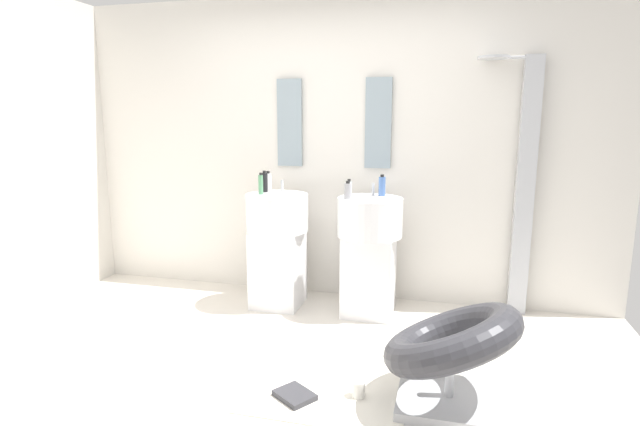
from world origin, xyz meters
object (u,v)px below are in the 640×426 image
(soap_bottle_green, at_px, (261,184))
(lounge_chair, at_px, (451,347))
(coffee_mug, at_px, (358,389))
(soap_bottle_black, at_px, (265,182))
(shower_column, at_px, (523,183))
(magazine_charcoal, at_px, (295,395))
(soap_bottle_grey, at_px, (348,191))
(pedestal_sink_left, at_px, (278,244))
(soap_bottle_clear, at_px, (349,189))
(soap_bottle_white, at_px, (268,182))
(soap_bottle_blue, at_px, (382,186))
(pedestal_sink_right, at_px, (369,250))

(soap_bottle_green, bearing_deg, lounge_chair, -37.51)
(coffee_mug, xyz_separation_m, soap_bottle_black, (-1.07, 1.37, 0.99))
(shower_column, distance_m, coffee_mug, 2.15)
(coffee_mug, bearing_deg, magazine_charcoal, -163.43)
(soap_bottle_grey, bearing_deg, pedestal_sink_left, 172.29)
(magazine_charcoal, distance_m, soap_bottle_grey, 1.64)
(soap_bottle_green, bearing_deg, magazine_charcoal, -62.51)
(shower_column, bearing_deg, soap_bottle_black, -173.67)
(lounge_chair, relative_size, soap_bottle_grey, 7.19)
(soap_bottle_green, height_order, soap_bottle_black, soap_bottle_black)
(soap_bottle_clear, bearing_deg, soap_bottle_green, -175.24)
(coffee_mug, height_order, soap_bottle_grey, soap_bottle_grey)
(soap_bottle_white, bearing_deg, soap_bottle_blue, -0.14)
(soap_bottle_blue, xyz_separation_m, soap_bottle_black, (-0.99, -0.04, 0.00))
(pedestal_sink_left, xyz_separation_m, soap_bottle_white, (-0.12, 0.13, 0.50))
(lounge_chair, relative_size, coffee_mug, 10.75)
(soap_bottle_black, relative_size, soap_bottle_clear, 1.28)
(soap_bottle_grey, xyz_separation_m, soap_bottle_white, (-0.74, 0.22, 0.02))
(pedestal_sink_left, relative_size, magazine_charcoal, 4.91)
(soap_bottle_grey, distance_m, soap_bottle_blue, 0.32)
(soap_bottle_blue, bearing_deg, soap_bottle_grey, -138.07)
(pedestal_sink_left, xyz_separation_m, pedestal_sink_right, (0.78, 0.00, 0.00))
(soap_bottle_white, bearing_deg, soap_bottle_black, -109.82)
(soap_bottle_white, bearing_deg, soap_bottle_grey, -16.40)
(pedestal_sink_left, height_order, soap_bottle_black, soap_bottle_black)
(magazine_charcoal, bearing_deg, soap_bottle_green, 152.67)
(pedestal_sink_right, distance_m, lounge_chair, 1.41)
(lounge_chair, distance_m, soap_bottle_blue, 1.63)
(pedestal_sink_right, relative_size, coffee_mug, 11.33)
(shower_column, relative_size, coffee_mug, 21.91)
(pedestal_sink_left, relative_size, coffee_mug, 11.33)
(soap_bottle_grey, xyz_separation_m, soap_bottle_blue, (0.24, 0.21, 0.02))
(magazine_charcoal, relative_size, soap_bottle_white, 1.24)
(shower_column, height_order, coffee_mug, shower_column)
(pedestal_sink_right, relative_size, shower_column, 0.52)
(soap_bottle_grey, bearing_deg, lounge_chair, -54.66)
(pedestal_sink_right, bearing_deg, soap_bottle_grey, -153.19)
(magazine_charcoal, height_order, soap_bottle_green, soap_bottle_green)
(pedestal_sink_left, xyz_separation_m, soap_bottle_grey, (0.61, -0.08, 0.49))
(magazine_charcoal, distance_m, soap_bottle_clear, 1.73)
(soap_bottle_blue, relative_size, soap_bottle_black, 0.95)
(magazine_charcoal, distance_m, soap_bottle_black, 1.93)
(pedestal_sink_right, height_order, soap_bottle_clear, soap_bottle_clear)
(pedestal_sink_right, height_order, shower_column, shower_column)
(lounge_chair, bearing_deg, soap_bottle_black, 139.90)
(soap_bottle_grey, distance_m, soap_bottle_white, 0.77)
(soap_bottle_clear, bearing_deg, pedestal_sink_left, -178.08)
(pedestal_sink_right, xyz_separation_m, soap_bottle_green, (-0.90, -0.04, 0.50))
(soap_bottle_grey, bearing_deg, pedestal_sink_right, 26.81)
(pedestal_sink_right, xyz_separation_m, shower_column, (1.16, 0.32, 0.54))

